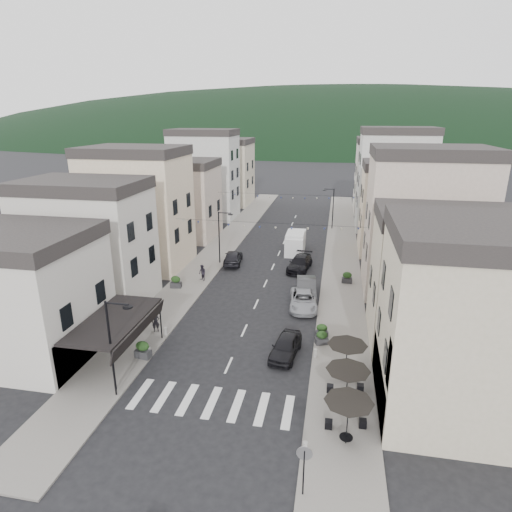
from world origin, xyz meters
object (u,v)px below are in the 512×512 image
(parked_car_b, at_px, (306,288))
(parked_car_c, at_px, (303,300))
(parked_car_d, at_px, (300,263))
(pedestrian_b, at_px, (202,273))
(pedestrian_a, at_px, (156,322))
(parked_car_e, at_px, (233,257))
(delivery_van, at_px, (296,242))
(parked_car_a, at_px, (286,346))

(parked_car_b, relative_size, parked_car_c, 0.98)
(parked_car_d, bearing_deg, pedestrian_b, -143.10)
(parked_car_b, relative_size, pedestrian_a, 3.13)
(parked_car_e, height_order, pedestrian_a, pedestrian_a)
(delivery_van, xyz_separation_m, pedestrian_b, (-8.23, -11.62, -0.33))
(parked_car_b, distance_m, parked_car_e, 11.64)
(parked_car_c, xyz_separation_m, delivery_van, (-2.30, 15.81, 0.57))
(parked_car_e, relative_size, pedestrian_a, 2.91)
(parked_car_d, bearing_deg, parked_car_a, -80.81)
(pedestrian_b, bearing_deg, delivery_van, 94.53)
(parked_car_c, bearing_deg, parked_car_d, 91.60)
(parked_car_b, bearing_deg, parked_car_e, 133.78)
(parked_car_c, xyz_separation_m, pedestrian_b, (-10.53, 4.19, 0.24))
(pedestrian_a, bearing_deg, pedestrian_b, 65.56)
(parked_car_c, height_order, delivery_van, delivery_van)
(parked_car_c, relative_size, pedestrian_a, 3.18)
(parked_car_d, distance_m, parked_car_e, 7.62)
(parked_car_d, relative_size, parked_car_e, 1.11)
(parked_car_c, distance_m, pedestrian_b, 11.34)
(parked_car_a, relative_size, pedestrian_b, 2.53)
(parked_car_c, xyz_separation_m, parked_car_e, (-8.79, 10.07, 0.08))
(delivery_van, bearing_deg, parked_car_a, -86.43)
(parked_car_d, height_order, pedestrian_b, pedestrian_b)
(parked_car_d, relative_size, pedestrian_a, 3.23)
(parked_car_b, xyz_separation_m, parked_car_d, (-1.23, 7.03, -0.07))
(parked_car_d, relative_size, pedestrian_b, 3.12)
(delivery_van, xyz_separation_m, pedestrian_a, (-8.52, -22.53, -0.36))
(parked_car_b, xyz_separation_m, delivery_van, (-2.34, 13.32, 0.45))
(parked_car_a, relative_size, parked_car_c, 0.82)
(parked_car_b, distance_m, pedestrian_b, 10.72)
(pedestrian_a, bearing_deg, parked_car_c, 8.90)
(parked_car_a, relative_size, parked_car_e, 0.90)
(pedestrian_a, relative_size, pedestrian_b, 0.96)
(parked_car_a, distance_m, parked_car_d, 17.67)
(parked_car_c, height_order, parked_car_d, parked_car_d)
(parked_car_d, xyz_separation_m, pedestrian_b, (-9.35, -5.33, 0.20))
(parked_car_b, distance_m, delivery_van, 13.53)
(parked_car_d, distance_m, pedestrian_b, 10.76)
(parked_car_a, distance_m, parked_car_e, 19.97)
(parked_car_e, xyz_separation_m, pedestrian_a, (-2.03, -16.78, 0.13))
(pedestrian_b, bearing_deg, parked_car_d, 69.56)
(parked_car_c, relative_size, parked_car_e, 1.10)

